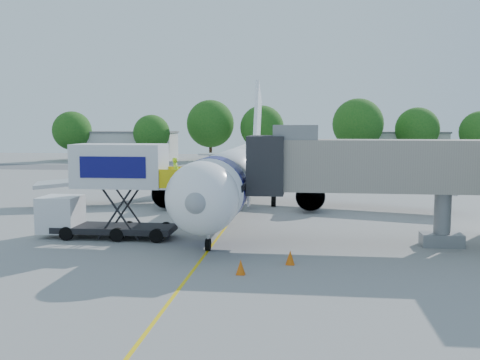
# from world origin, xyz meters

# --- Properties ---
(ground) EXTENTS (160.00, 160.00, 0.00)m
(ground) POSITION_xyz_m (0.00, 0.00, 0.00)
(ground) COLOR gray
(ground) RESTS_ON ground
(guidance_line) EXTENTS (0.15, 70.00, 0.01)m
(guidance_line) POSITION_xyz_m (0.00, 0.00, 0.01)
(guidance_line) COLOR yellow
(guidance_line) RESTS_ON ground
(taxiway_strip) EXTENTS (120.00, 10.00, 0.01)m
(taxiway_strip) POSITION_xyz_m (0.00, 42.00, 0.00)
(taxiway_strip) COLOR #59595B
(taxiway_strip) RESTS_ON ground
(aircraft) EXTENTS (34.17, 37.73, 11.35)m
(aircraft) POSITION_xyz_m (0.00, 4.12, 2.95)
(aircraft) COLOR white
(aircraft) RESTS_ON ground
(jet_bridge) EXTENTS (13.90, 3.20, 6.60)m
(jet_bridge) POSITION_xyz_m (7.99, -7.00, 4.34)
(jet_bridge) COLOR gray
(jet_bridge) RESTS_ON ground
(catering_hiloader) EXTENTS (8.50, 2.44, 5.50)m
(catering_hiloader) POSITION_xyz_m (-6.27, -7.00, 2.76)
(catering_hiloader) COLOR black
(catering_hiloader) RESTS_ON ground
(ground_tug) EXTENTS (3.64, 2.51, 1.32)m
(ground_tug) POSITION_xyz_m (-1.84, -17.20, 0.69)
(ground_tug) COLOR silver
(ground_tug) RESTS_ON ground
(safety_cone_a) EXTENTS (0.44, 0.44, 0.70)m
(safety_cone_a) POSITION_xyz_m (4.37, -11.84, 0.33)
(safety_cone_a) COLOR #DD5D0B
(safety_cone_a) RESTS_ON ground
(safety_cone_b) EXTENTS (0.42, 0.42, 0.67)m
(safety_cone_b) POSITION_xyz_m (2.23, -13.78, 0.32)
(safety_cone_b) COLOR #DD5D0B
(safety_cone_b) RESTS_ON ground
(outbuilding_left) EXTENTS (18.40, 8.40, 5.30)m
(outbuilding_left) POSITION_xyz_m (-28.00, 60.00, 2.66)
(outbuilding_left) COLOR beige
(outbuilding_left) RESTS_ON ground
(outbuilding_right) EXTENTS (16.40, 7.40, 5.30)m
(outbuilding_right) POSITION_xyz_m (22.00, 62.00, 2.66)
(outbuilding_right) COLOR beige
(outbuilding_right) RESTS_ON ground
(tree_a) EXTENTS (7.02, 7.02, 8.95)m
(tree_a) POSITION_xyz_m (-36.78, 56.21, 5.43)
(tree_a) COLOR #382314
(tree_a) RESTS_ON ground
(tree_b) EXTENTS (6.50, 6.50, 8.29)m
(tree_b) POSITION_xyz_m (-21.88, 55.96, 5.03)
(tree_b) COLOR #382314
(tree_b) RESTS_ON ground
(tree_c) EXTENTS (8.64, 8.64, 11.02)m
(tree_c) POSITION_xyz_m (-11.95, 59.85, 6.69)
(tree_c) COLOR #382314
(tree_c) RESTS_ON ground
(tree_d) EXTENTS (7.80, 7.80, 9.94)m
(tree_d) POSITION_xyz_m (-2.43, 58.59, 6.03)
(tree_d) COLOR #382314
(tree_d) RESTS_ON ground
(tree_e) EXTENTS (8.60, 8.60, 10.96)m
(tree_e) POSITION_xyz_m (14.09, 55.74, 6.65)
(tree_e) COLOR #382314
(tree_e) RESTS_ON ground
(tree_f) EXTENTS (7.45, 7.45, 9.51)m
(tree_f) POSITION_xyz_m (24.34, 58.22, 5.77)
(tree_f) COLOR #382314
(tree_f) RESTS_ON ground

